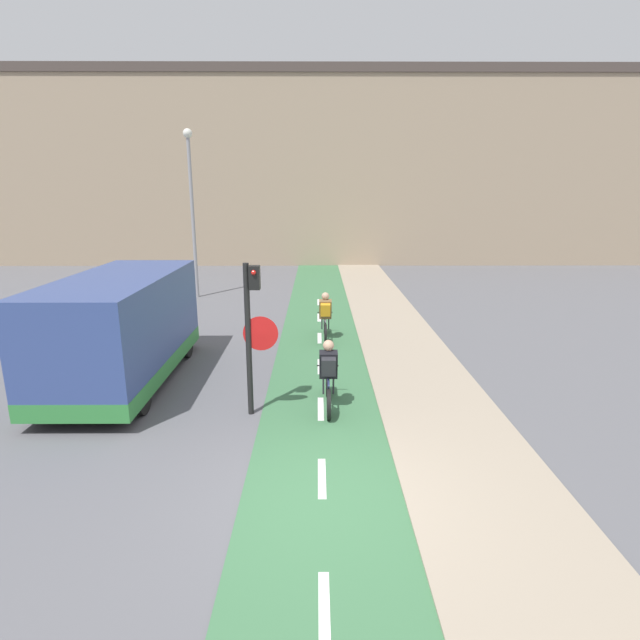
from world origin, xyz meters
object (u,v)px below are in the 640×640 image
street_lamp_far (192,197)px  van (122,331)px  traffic_light_pole (252,323)px  cyclist_near (328,376)px  cyclist_far (325,317)px

street_lamp_far → van: size_ratio=1.23×
van → street_lamp_far: bearing=93.5°
traffic_light_pole → street_lamp_far: (-3.77, 11.34, 2.20)m
street_lamp_far → cyclist_near: street_lamp_far is taller
cyclist_near → cyclist_far: size_ratio=1.01×
cyclist_near → van: van is taller
cyclist_near → van: (-4.62, 1.51, 0.51)m
street_lamp_far → cyclist_far: (5.23, -6.23, -3.37)m
traffic_light_pole → van: bearing=151.1°
street_lamp_far → cyclist_near: bearing=-64.8°
cyclist_far → cyclist_near: bearing=-90.2°
cyclist_near → cyclist_far: cyclist_near is taller
cyclist_far → van: bearing=-144.1°
van → cyclist_far: bearing=35.9°
cyclist_near → van: size_ratio=0.33×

